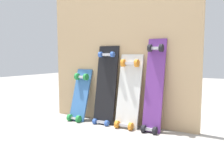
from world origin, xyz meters
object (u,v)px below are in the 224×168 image
(skateboard_black, at_px, (106,88))
(skateboard_blue, at_px, (80,98))
(skateboard_purple, at_px, (154,89))
(skateboard_white, at_px, (128,94))

(skateboard_black, bearing_deg, skateboard_blue, -174.42)
(skateboard_black, height_order, skateboard_purple, skateboard_purple)
(skateboard_purple, bearing_deg, skateboard_black, 179.25)
(skateboard_black, relative_size, skateboard_white, 1.12)
(skateboard_purple, bearing_deg, skateboard_blue, -178.37)
(skateboard_blue, distance_m, skateboard_purple, 0.82)
(skateboard_purple, bearing_deg, skateboard_white, -179.50)
(skateboard_black, height_order, skateboard_white, skateboard_black)
(skateboard_black, xyz_separation_m, skateboard_white, (0.26, -0.01, -0.04))
(skateboard_white, bearing_deg, skateboard_black, 178.05)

